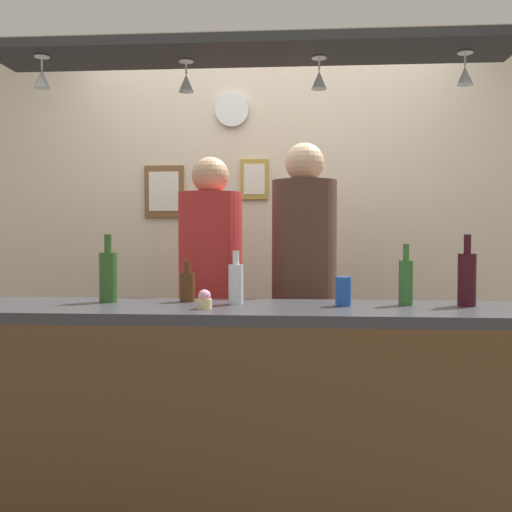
{
  "coord_description": "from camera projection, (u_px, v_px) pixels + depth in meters",
  "views": [
    {
      "loc": [
        0.22,
        -2.79,
        1.28
      ],
      "look_at": [
        0.0,
        0.1,
        1.17
      ],
      "focal_mm": 41.33,
      "sensor_mm": 36.0,
      "label": 1
    }
  ],
  "objects": [
    {
      "name": "ground_plane",
      "position": [
        254.0,
        498.0,
        2.85
      ],
      "size": [
        8.0,
        8.0,
        0.0
      ],
      "primitive_type": "plane",
      "color": "#4C4742"
    },
    {
      "name": "back_wall",
      "position": [
        267.0,
        230.0,
        3.89
      ],
      "size": [
        4.4,
        0.06,
        2.6
      ],
      "primitive_type": "cube",
      "color": "beige",
      "rests_on": "ground_plane"
    },
    {
      "name": "bar_counter",
      "position": [
        245.0,
        390.0,
        2.32
      ],
      "size": [
        2.7,
        0.55,
        0.98
      ],
      "color": "#38383D",
      "rests_on": "ground_plane"
    },
    {
      "name": "overhead_glass_rack",
      "position": [
        249.0,
        51.0,
        2.47
      ],
      "size": [
        2.2,
        0.36,
        0.04
      ],
      "primitive_type": "cube",
      "color": "black"
    },
    {
      "name": "hanging_wineglass_far_left",
      "position": [
        42.0,
        78.0,
        2.47
      ],
      "size": [
        0.07,
        0.07,
        0.13
      ],
      "color": "silver",
      "rests_on": "overhead_glass_rack"
    },
    {
      "name": "hanging_wineglass_left",
      "position": [
        186.0,
        82.0,
        2.54
      ],
      "size": [
        0.07,
        0.07,
        0.13
      ],
      "color": "silver",
      "rests_on": "overhead_glass_rack"
    },
    {
      "name": "hanging_wineglass_center_left",
      "position": [
        319.0,
        79.0,
        2.49
      ],
      "size": [
        0.07,
        0.07,
        0.13
      ],
      "color": "silver",
      "rests_on": "overhead_glass_rack"
    },
    {
      "name": "hanging_wineglass_center",
      "position": [
        465.0,
        74.0,
        2.42
      ],
      "size": [
        0.07,
        0.07,
        0.13
      ],
      "color": "silver",
      "rests_on": "overhead_glass_rack"
    },
    {
      "name": "person_left_red_shirt",
      "position": [
        211.0,
        283.0,
        3.14
      ],
      "size": [
        0.34,
        0.34,
        1.69
      ],
      "color": "#2D334C",
      "rests_on": "ground_plane"
    },
    {
      "name": "person_middle_brown_shirt",
      "position": [
        304.0,
        275.0,
        3.1
      ],
      "size": [
        0.34,
        0.34,
        1.75
      ],
      "color": "#2D334C",
      "rests_on": "ground_plane"
    },
    {
      "name": "bottle_wine_dark_red",
      "position": [
        467.0,
        278.0,
        2.46
      ],
      "size": [
        0.08,
        0.08,
        0.3
      ],
      "color": "#380F19",
      "rests_on": "bar_counter"
    },
    {
      "name": "bottle_beer_brown_stubby",
      "position": [
        187.0,
        286.0,
        2.62
      ],
      "size": [
        0.07,
        0.07,
        0.18
      ],
      "color": "#512D14",
      "rests_on": "bar_counter"
    },
    {
      "name": "bottle_soda_clear",
      "position": [
        236.0,
        283.0,
        2.52
      ],
      "size": [
        0.06,
        0.06,
        0.23
      ],
      "color": "silver",
      "rests_on": "bar_counter"
    },
    {
      "name": "bottle_champagne_green",
      "position": [
        108.0,
        275.0,
        2.6
      ],
      "size": [
        0.08,
        0.08,
        0.3
      ],
      "color": "#2D5623",
      "rests_on": "bar_counter"
    },
    {
      "name": "bottle_beer_green_import",
      "position": [
        406.0,
        281.0,
        2.49
      ],
      "size": [
        0.06,
        0.06,
        0.26
      ],
      "color": "#336B2D",
      "rests_on": "bar_counter"
    },
    {
      "name": "drink_can",
      "position": [
        343.0,
        291.0,
        2.47
      ],
      "size": [
        0.07,
        0.07,
        0.12
      ],
      "primitive_type": "cylinder",
      "color": "#1E4CB2",
      "rests_on": "bar_counter"
    },
    {
      "name": "cupcake",
      "position": [
        204.0,
        300.0,
        2.37
      ],
      "size": [
        0.06,
        0.06,
        0.08
      ],
      "color": "beige",
      "rests_on": "bar_counter"
    },
    {
      "name": "picture_frame_crest",
      "position": [
        254.0,
        179.0,
        3.84
      ],
      "size": [
        0.18,
        0.02,
        0.26
      ],
      "color": "#B29338",
      "rests_on": "back_wall"
    },
    {
      "name": "picture_frame_caricature",
      "position": [
        164.0,
        191.0,
        3.89
      ],
      "size": [
        0.26,
        0.02,
        0.34
      ],
      "color": "brown",
      "rests_on": "back_wall"
    },
    {
      "name": "wall_clock",
      "position": [
        232.0,
        110.0,
        3.83
      ],
      "size": [
        0.22,
        0.03,
        0.22
      ],
      "primitive_type": "cylinder",
      "rotation": [
        1.57,
        0.0,
        0.0
      ],
      "color": "white",
      "rests_on": "back_wall"
    }
  ]
}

